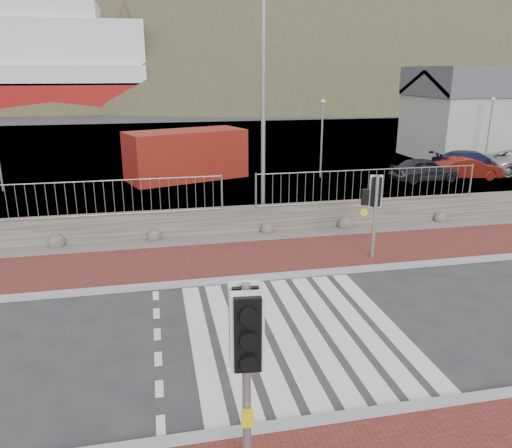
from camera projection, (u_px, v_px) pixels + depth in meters
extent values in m
plane|color=#28282B|center=(295.00, 332.00, 11.05)|extent=(220.00, 220.00, 0.00)
cube|color=maroon|center=(254.00, 258.00, 15.25)|extent=(40.00, 3.00, 0.08)
cube|color=gray|center=(346.00, 418.00, 8.23)|extent=(40.00, 0.25, 0.12)
cube|color=gray|center=(265.00, 277.00, 13.84)|extent=(40.00, 0.25, 0.12)
cube|color=silver|center=(201.00, 341.00, 10.63)|extent=(0.42, 5.60, 0.01)
cube|color=silver|center=(228.00, 338.00, 10.75)|extent=(0.42, 5.60, 0.01)
cube|color=silver|center=(256.00, 336.00, 10.87)|extent=(0.42, 5.60, 0.01)
cube|color=silver|center=(282.00, 333.00, 10.99)|extent=(0.42, 5.60, 0.01)
cube|color=silver|center=(308.00, 330.00, 11.10)|extent=(0.42, 5.60, 0.01)
cube|color=silver|center=(334.00, 327.00, 11.22)|extent=(0.42, 5.60, 0.01)
cube|color=silver|center=(359.00, 325.00, 11.34)|extent=(0.42, 5.60, 0.01)
cube|color=silver|center=(383.00, 322.00, 11.46)|extent=(0.42, 5.60, 0.01)
cube|color=#59544C|center=(243.00, 238.00, 17.12)|extent=(40.00, 1.50, 0.06)
cube|color=#433E37|center=(239.00, 220.00, 17.74)|extent=(40.00, 0.60, 0.90)
cylinder|color=gray|center=(93.00, 181.00, 16.18)|extent=(8.40, 0.04, 0.04)
cylinder|color=gray|center=(222.00, 193.00, 17.18)|extent=(0.07, 0.07, 1.20)
cylinder|color=gray|center=(369.00, 170.00, 18.06)|extent=(8.40, 0.04, 0.04)
cylinder|color=gray|center=(256.00, 191.00, 17.41)|extent=(0.07, 0.07, 1.20)
cylinder|color=gray|center=(471.00, 181.00, 19.05)|extent=(0.07, 0.07, 1.20)
cube|color=#4C4C4F|center=(191.00, 148.00, 37.15)|extent=(120.00, 40.00, 0.50)
cube|color=#3F4C54|center=(171.00, 112.00, 69.89)|extent=(220.00, 50.00, 0.05)
cube|color=silver|center=(33.00, 44.00, 68.40)|extent=(30.00, 12.00, 6.00)
cube|color=silver|center=(29.00, 13.00, 67.22)|extent=(18.00, 10.00, 2.50)
cube|color=#9E9E99|center=(503.00, 127.00, 32.98)|extent=(12.00, 6.00, 4.00)
cube|color=#4C4C51|center=(510.00, 81.00, 32.13)|extent=(12.20, 6.20, 1.80)
ellipsoid|color=#2F331E|center=(92.00, 209.00, 96.23)|extent=(106.40, 68.40, 76.00)
ellipsoid|color=#2F331E|center=(313.00, 225.00, 106.79)|extent=(140.00, 90.00, 100.00)
ellipsoid|color=#2F331E|center=(502.00, 188.00, 113.82)|extent=(112.00, 72.00, 80.00)
cylinder|color=gray|center=(247.00, 388.00, 6.61)|extent=(0.12, 0.12, 3.01)
cube|color=#D2C30C|center=(247.00, 412.00, 6.73)|extent=(0.16, 0.10, 0.24)
cube|color=black|center=(246.00, 327.00, 6.35)|extent=(0.45, 0.30, 1.13)
sphere|color=#0CE53F|center=(246.00, 349.00, 6.44)|extent=(0.16, 0.16, 0.16)
cylinder|color=gray|center=(375.00, 219.00, 14.86)|extent=(0.10, 0.10, 2.63)
cube|color=#D2C30C|center=(374.00, 229.00, 14.96)|extent=(0.14, 0.10, 0.21)
cube|color=black|center=(377.00, 192.00, 14.63)|extent=(0.41, 0.30, 0.99)
sphere|color=#0CE53F|center=(376.00, 202.00, 14.71)|extent=(0.14, 0.14, 0.14)
cube|color=black|center=(365.00, 197.00, 14.67)|extent=(0.23, 0.19, 0.47)
cylinder|color=gray|center=(263.00, 107.00, 17.56)|extent=(0.15, 0.15, 8.65)
cube|color=maroon|center=(186.00, 155.00, 26.36)|extent=(6.63, 4.44, 2.55)
imported|color=black|center=(424.00, 169.00, 25.97)|extent=(3.64, 1.58, 1.22)
imported|color=#5B140D|center=(467.00, 168.00, 26.50)|extent=(3.64, 1.70, 1.15)
imported|color=#12153B|center=(471.00, 162.00, 27.77)|extent=(4.50, 1.92, 1.29)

